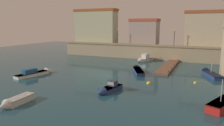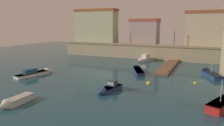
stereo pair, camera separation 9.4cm
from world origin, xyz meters
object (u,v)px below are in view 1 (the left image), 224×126
at_px(moored_boat_1, 15,101).
at_px(moored_boat_6, 108,89).
at_px(moored_boat_0, 37,73).
at_px(mooring_buoy_1, 149,84).
at_px(quay_lamp_1, 174,35).
at_px(mooring_buoy_0, 195,83).
at_px(moored_boat_3, 224,103).
at_px(moored_boat_5, 209,73).
at_px(quay_lamp_0, 118,34).
at_px(moored_boat_2, 138,70).
at_px(moored_boat_4, 144,59).

distance_m(moored_boat_1, moored_boat_6, 10.74).
distance_m(moored_boat_0, mooring_buoy_1, 18.84).
relative_size(quay_lamp_1, mooring_buoy_0, 7.49).
height_order(moored_boat_1, moored_boat_3, moored_boat_3).
xyz_separation_m(moored_boat_5, moored_boat_6, (-11.64, -15.23, 0.06)).
height_order(moored_boat_0, mooring_buoy_0, moored_boat_0).
distance_m(quay_lamp_1, mooring_buoy_0, 21.42).
height_order(quay_lamp_0, moored_boat_2, quay_lamp_0).
bearing_deg(mooring_buoy_0, moored_boat_6, -137.72).
xyz_separation_m(moored_boat_0, moored_boat_5, (26.63, 11.67, -0.06)).
xyz_separation_m(moored_boat_3, moored_boat_5, (-1.41, 14.74, -0.12)).
distance_m(quay_lamp_0, moored_boat_3, 37.18).
bearing_deg(quay_lamp_0, moored_boat_3, -49.88).
bearing_deg(moored_boat_1, moored_boat_4, 169.34).
xyz_separation_m(moored_boat_3, mooring_buoy_1, (-9.36, 5.43, -0.45)).
bearing_deg(mooring_buoy_0, moored_boat_2, 158.44).
bearing_deg(mooring_buoy_1, quay_lamp_1, 89.76).
bearing_deg(moored_boat_4, moored_boat_1, 9.37).
relative_size(moored_boat_1, moored_boat_4, 0.77).
relative_size(quay_lamp_1, moored_boat_4, 0.68).
bearing_deg(quay_lamp_0, moored_boat_1, -84.64).
relative_size(quay_lamp_1, mooring_buoy_1, 5.63).
bearing_deg(quay_lamp_0, moored_boat_4, -27.50).
xyz_separation_m(moored_boat_6, mooring_buoy_0, (9.82, 8.93, -0.38)).
distance_m(moored_boat_5, moored_boat_6, 19.17).
relative_size(moored_boat_0, moored_boat_4, 1.30).
bearing_deg(quay_lamp_1, mooring_buoy_0, -72.98).
bearing_deg(moored_boat_6, moored_boat_2, -168.69).
relative_size(moored_boat_3, moored_boat_6, 1.28).
bearing_deg(moored_boat_5, moored_boat_2, 79.81).
bearing_deg(quay_lamp_0, quay_lamp_1, 0.00).
bearing_deg(mooring_buoy_1, moored_boat_4, 107.79).
distance_m(quay_lamp_1, mooring_buoy_1, 23.45).
relative_size(moored_boat_2, moored_boat_5, 1.03).
height_order(moored_boat_4, mooring_buoy_1, moored_boat_4).
xyz_separation_m(moored_boat_0, moored_boat_4, (12.82, 20.63, 0.12)).
xyz_separation_m(quay_lamp_0, moored_boat_5, (22.28, -13.37, -5.64)).
bearing_deg(moored_boat_0, mooring_buoy_0, -66.36).
xyz_separation_m(moored_boat_1, moored_boat_4, (5.04, 32.15, 0.14)).
relative_size(moored_boat_0, moored_boat_6, 1.60).
xyz_separation_m(moored_boat_1, mooring_buoy_1, (10.90, 13.88, -0.36)).
xyz_separation_m(moored_boat_0, moored_boat_2, (14.83, 9.32, -0.06)).
distance_m(moored_boat_1, mooring_buoy_0, 23.98).
height_order(moored_boat_0, moored_boat_6, moored_boat_6).
relative_size(quay_lamp_1, moored_boat_2, 0.55).
distance_m(moored_boat_3, mooring_buoy_1, 10.83).
bearing_deg(moored_boat_3, moored_boat_1, 135.70).
distance_m(quay_lamp_0, moored_boat_6, 31.02).
height_order(moored_boat_0, moored_boat_2, moored_boat_0).
bearing_deg(moored_boat_2, mooring_buoy_1, -176.22).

